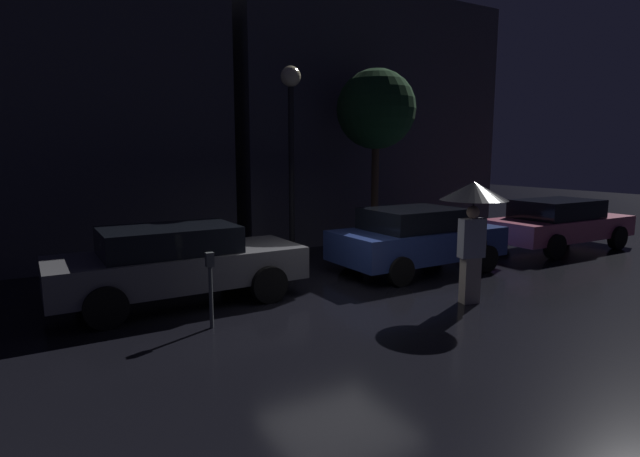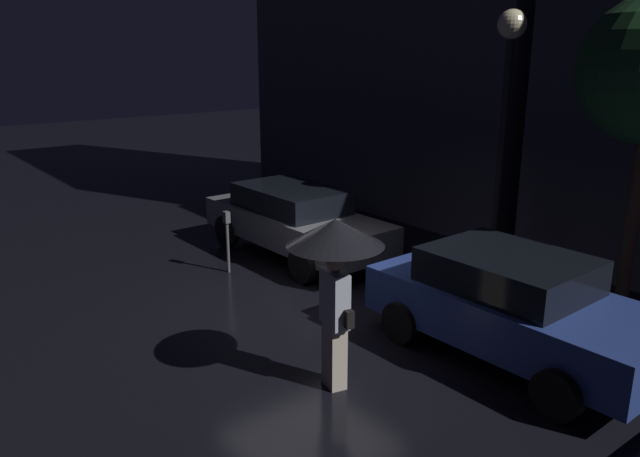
{
  "view_description": "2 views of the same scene",
  "coord_description": "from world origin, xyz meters",
  "px_view_note": "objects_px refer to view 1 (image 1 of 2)",
  "views": [
    {
      "loc": [
        -4.68,
        -7.44,
        2.7
      ],
      "look_at": [
        -0.3,
        0.16,
        1.37
      ],
      "focal_mm": 28.0,
      "sensor_mm": 36.0,
      "label": 1
    },
    {
      "loc": [
        7.53,
        -5.69,
        4.16
      ],
      "look_at": [
        -0.05,
        0.24,
        1.35
      ],
      "focal_mm": 35.0,
      "sensor_mm": 36.0,
      "label": 2
    }
  ],
  "objects_px": {
    "parked_car_grey": "(178,262)",
    "pedestrian_with_umbrella": "(473,206)",
    "parked_car_blue": "(417,238)",
    "street_lamp_near": "(291,118)",
    "parking_meter": "(210,281)",
    "parked_car_pink": "(559,223)"
  },
  "relations": [
    {
      "from": "parked_car_grey",
      "to": "pedestrian_with_umbrella",
      "type": "distance_m",
      "value": 5.41
    },
    {
      "from": "parked_car_blue",
      "to": "pedestrian_with_umbrella",
      "type": "xyz_separation_m",
      "value": [
        -0.86,
        -2.47,
        1.02
      ]
    },
    {
      "from": "parked_car_grey",
      "to": "street_lamp_near",
      "type": "bearing_deg",
      "value": 30.97
    },
    {
      "from": "street_lamp_near",
      "to": "parking_meter",
      "type": "bearing_deg",
      "value": -131.36
    },
    {
      "from": "parking_meter",
      "to": "street_lamp_near",
      "type": "height_order",
      "value": "street_lamp_near"
    },
    {
      "from": "parked_car_grey",
      "to": "street_lamp_near",
      "type": "distance_m",
      "value": 4.86
    },
    {
      "from": "parked_car_pink",
      "to": "pedestrian_with_umbrella",
      "type": "relative_size",
      "value": 2.05
    },
    {
      "from": "parked_car_grey",
      "to": "parked_car_pink",
      "type": "distance_m",
      "value": 10.66
    },
    {
      "from": "parked_car_pink",
      "to": "pedestrian_with_umbrella",
      "type": "height_order",
      "value": "pedestrian_with_umbrella"
    },
    {
      "from": "parked_car_grey",
      "to": "parked_car_blue",
      "type": "distance_m",
      "value": 5.44
    },
    {
      "from": "parked_car_blue",
      "to": "pedestrian_with_umbrella",
      "type": "height_order",
      "value": "pedestrian_with_umbrella"
    },
    {
      "from": "parked_car_pink",
      "to": "street_lamp_near",
      "type": "xyz_separation_m",
      "value": [
        -7.28,
        2.32,
        2.79
      ]
    },
    {
      "from": "parked_car_grey",
      "to": "parked_car_pink",
      "type": "bearing_deg",
      "value": -2.09
    },
    {
      "from": "parked_car_grey",
      "to": "pedestrian_with_umbrella",
      "type": "height_order",
      "value": "pedestrian_with_umbrella"
    },
    {
      "from": "parked_car_blue",
      "to": "parking_meter",
      "type": "xyz_separation_m",
      "value": [
        -5.34,
        -1.41,
        -0.01
      ]
    },
    {
      "from": "parked_car_blue",
      "to": "street_lamp_near",
      "type": "relative_size",
      "value": 0.85
    },
    {
      "from": "pedestrian_with_umbrella",
      "to": "parking_meter",
      "type": "distance_m",
      "value": 4.72
    },
    {
      "from": "parking_meter",
      "to": "street_lamp_near",
      "type": "xyz_separation_m",
      "value": [
        3.29,
        3.74,
        2.79
      ]
    },
    {
      "from": "parked_car_pink",
      "to": "pedestrian_with_umbrella",
      "type": "xyz_separation_m",
      "value": [
        -6.08,
        -2.47,
        1.03
      ]
    },
    {
      "from": "parked_car_grey",
      "to": "parking_meter",
      "type": "distance_m",
      "value": 1.64
    },
    {
      "from": "parked_car_grey",
      "to": "parked_car_blue",
      "type": "bearing_deg",
      "value": -3.23
    },
    {
      "from": "parked_car_pink",
      "to": "pedestrian_with_umbrella",
      "type": "bearing_deg",
      "value": -157.98
    }
  ]
}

